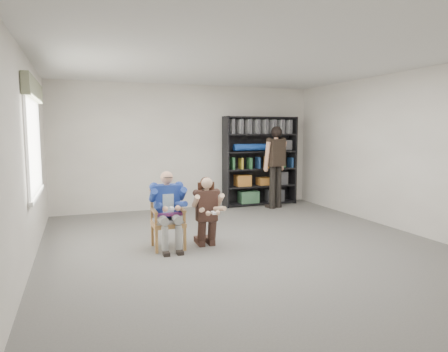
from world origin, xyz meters
name	(u,v)px	position (x,y,z in m)	size (l,w,h in m)	color
room_shell	(251,156)	(0.00, 0.00, 1.40)	(6.00, 7.00, 2.80)	beige
floor	(250,249)	(0.00, 0.00, 0.00)	(6.00, 7.00, 0.01)	#64625D
window_left	(35,140)	(-2.95, 1.00, 1.63)	(0.16, 2.00, 1.75)	white
armchair	(168,219)	(-1.14, 0.47, 0.45)	(0.53, 0.51, 0.91)	#AC8540
seated_man	(168,210)	(-1.14, 0.47, 0.59)	(0.51, 0.71, 1.18)	#254F8E
kneeling_woman	(207,212)	(-0.56, 0.35, 0.54)	(0.45, 0.73, 1.08)	#321F1B
bookshelf	(260,161)	(1.70, 3.28, 1.05)	(1.80, 0.38, 2.10)	black
standing_man	(276,168)	(1.84, 2.75, 0.93)	(0.57, 0.32, 1.86)	black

